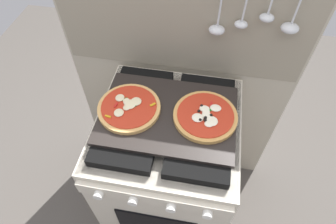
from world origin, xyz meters
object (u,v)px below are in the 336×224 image
Objects in this scene: baking_tray at (168,115)px; pizza_right at (205,116)px; stove at (168,169)px; pizza_left at (129,107)px.

pizza_right is at bearing 2.26° from baking_tray.
pizza_right is at bearing 2.89° from stove.
pizza_left reaches higher than baking_tray.
baking_tray is at bearing 90.00° from stove.
pizza_left is 1.00× the size of pizza_right.
baking_tray is at bearing 2.10° from pizza_left.
pizza_left reaches higher than stove.
pizza_right is (0.15, 0.01, 0.48)m from stove.
stove is 0.50m from pizza_left.
stove is at bearing -90.00° from baking_tray.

